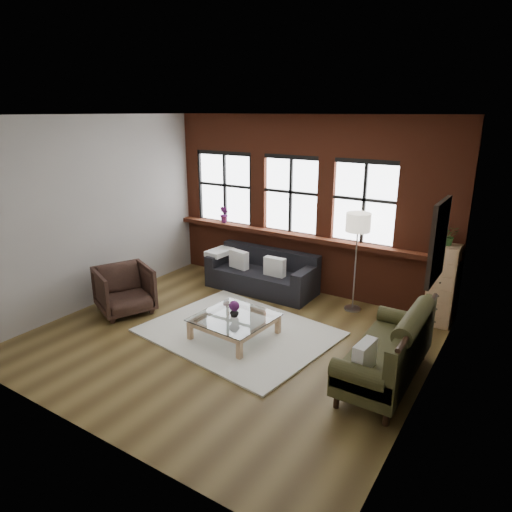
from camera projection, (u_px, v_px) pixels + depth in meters
The scene contains 26 objects.
floor at pixel (229, 338), 6.83m from camera, with size 5.50×5.50×0.00m, color #523E1E.
ceiling at pixel (224, 115), 5.85m from camera, with size 5.50×5.50×0.00m, color white.
wall_back at pixel (307, 205), 8.35m from camera, with size 5.50×5.50×0.00m, color #A5A09A.
wall_front at pixel (72, 293), 4.33m from camera, with size 5.50×5.50×0.00m, color #A5A09A.
wall_left at pixel (96, 213), 7.74m from camera, with size 5.00×5.00×0.00m, color #A5A09A.
wall_right at pixel (433, 270), 4.93m from camera, with size 5.00×5.00×0.00m, color #A5A09A.
brick_backwall at pixel (305, 206), 8.30m from camera, with size 5.50×0.12×3.20m, color maroon, non-canonical shape.
sill_ledge at pixel (302, 236), 8.40m from camera, with size 5.50×0.30×0.08m, color maroon.
window_left at pixel (226, 189), 9.18m from camera, with size 1.38×0.10×1.50m, color black, non-canonical shape.
window_mid at pixel (291, 196), 8.42m from camera, with size 1.38×0.10×1.50m, color black, non-canonical shape.
window_right at pixel (365, 204), 7.70m from camera, with size 1.38×0.10×1.50m, color black, non-canonical shape.
wall_poster at pixel (438, 242), 5.11m from camera, with size 0.05×0.74×0.94m, color black, non-canonical shape.
shag_rug at pixel (239, 332), 6.99m from camera, with size 2.68×2.11×0.03m, color white.
dark_sofa at pixel (261, 272), 8.55m from camera, with size 2.06×0.83×0.75m, color black, non-canonical shape.
pillow_a at pixel (239, 259), 8.64m from camera, with size 0.40×0.14×0.34m, color white.
pillow_b at pixel (275, 267), 8.24m from camera, with size 0.40×0.14×0.34m, color white.
vintage_settee at pixel (386, 345), 5.60m from camera, with size 0.84×1.89×1.01m, color #353318, non-canonical shape.
pillow_settee at pixel (364, 356), 5.14m from camera, with size 0.14×0.38×0.34m, color white.
armchair at pixel (125, 290), 7.61m from camera, with size 0.84×0.87×0.79m, color black.
coffee_table at pixel (235, 327), 6.80m from camera, with size 1.05×1.05×0.35m, color tan, non-canonical shape.
vase at pixel (234, 312), 6.73m from camera, with size 0.14×0.14×0.14m, color #B2B2B2.
flowers at pixel (234, 306), 6.69m from camera, with size 0.16×0.16×0.16m, color #672368.
drawer_chest at pixel (442, 285), 7.12m from camera, with size 0.40×0.40×1.31m, color tan.
potted_plant_top at pixel (449, 236), 6.87m from camera, with size 0.27×0.23×0.30m, color #2D5923.
floor_lamp at pixel (356, 259), 7.54m from camera, with size 0.40×0.40×1.83m, color #A5A5A8, non-canonical shape.
sill_plant at pixel (224, 214), 9.20m from camera, with size 0.19×0.15×0.35m, color #672368.
Camera 1 is at (3.63, -4.95, 3.25)m, focal length 32.00 mm.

